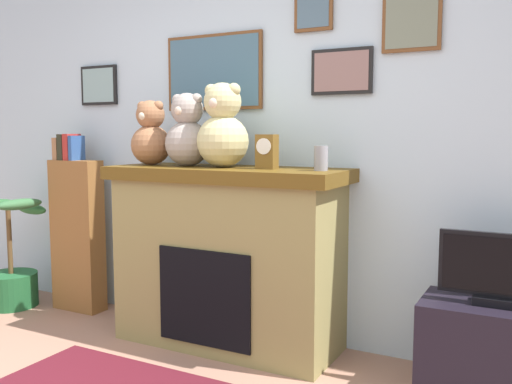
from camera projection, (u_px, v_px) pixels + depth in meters
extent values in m
cube|color=silver|center=(258.00, 134.00, 3.59)|extent=(5.20, 0.12, 2.60)
cube|color=brown|center=(214.00, 72.00, 3.62)|extent=(0.71, 0.02, 0.49)
cube|color=#416478|center=(213.00, 72.00, 3.61)|extent=(0.67, 0.00, 0.45)
cube|color=black|center=(342.00, 71.00, 3.21)|extent=(0.37, 0.02, 0.26)
cube|color=#876763|center=(341.00, 71.00, 3.21)|extent=(0.33, 0.00, 0.22)
cube|color=black|center=(99.00, 85.00, 4.09)|extent=(0.33, 0.02, 0.28)
cube|color=#83A6A7|center=(98.00, 85.00, 4.08)|extent=(0.29, 0.00, 0.24)
cube|color=brown|center=(412.00, 22.00, 3.01)|extent=(0.32, 0.02, 0.31)
cube|color=slate|center=(411.00, 22.00, 3.00)|extent=(0.28, 0.00, 0.27)
cube|color=brown|center=(314.00, 5.00, 3.26)|extent=(0.24, 0.02, 0.30)
cube|color=slate|center=(313.00, 5.00, 3.25)|extent=(0.20, 0.00, 0.26)
cube|color=olive|center=(228.00, 263.00, 3.41)|extent=(1.36, 0.53, 1.02)
cube|color=brown|center=(227.00, 174.00, 3.35)|extent=(1.48, 0.59, 0.08)
cube|color=black|center=(204.00, 298.00, 3.19)|extent=(0.61, 0.02, 0.56)
cube|color=brown|center=(78.00, 236.00, 4.08)|extent=(0.40, 0.16, 1.11)
cube|color=#976844|center=(61.00, 149.00, 4.07)|extent=(0.04, 0.13, 0.16)
cube|color=black|center=(66.00, 147.00, 4.05)|extent=(0.05, 0.13, 0.19)
cube|color=#AA2A25|center=(72.00, 147.00, 4.02)|extent=(0.05, 0.13, 0.19)
cube|color=#2B4E8B|center=(77.00, 148.00, 4.00)|extent=(0.03, 0.13, 0.18)
cylinder|color=#1E592D|center=(12.00, 290.00, 4.19)|extent=(0.38, 0.38, 0.25)
cylinder|color=brown|center=(9.00, 241.00, 4.15)|extent=(0.04, 0.04, 0.50)
ellipsoid|color=#346439|center=(19.00, 204.00, 4.03)|extent=(0.15, 0.37, 0.08)
ellipsoid|color=#2B6431|center=(32.00, 209.00, 4.28)|extent=(0.37, 0.16, 0.08)
cube|color=black|center=(493.00, 353.00, 2.70)|extent=(0.68, 0.40, 0.48)
cube|color=black|center=(495.00, 300.00, 2.67)|extent=(0.20, 0.14, 0.04)
cube|color=black|center=(497.00, 265.00, 2.65)|extent=(0.53, 0.03, 0.31)
cube|color=black|center=(497.00, 266.00, 2.64)|extent=(0.49, 0.00, 0.27)
cylinder|color=gray|center=(321.00, 158.00, 3.04)|extent=(0.08, 0.08, 0.14)
cube|color=brown|center=(267.00, 152.00, 3.19)|extent=(0.11, 0.08, 0.20)
cylinder|color=white|center=(264.00, 146.00, 3.15)|extent=(0.09, 0.01, 0.09)
sphere|color=#976442|center=(151.00, 145.00, 3.58)|extent=(0.26, 0.26, 0.26)
sphere|color=#976442|center=(150.00, 115.00, 3.56)|extent=(0.19, 0.19, 0.19)
sphere|color=#976442|center=(142.00, 106.00, 3.58)|extent=(0.06, 0.06, 0.06)
sphere|color=#976442|center=(158.00, 106.00, 3.52)|extent=(0.06, 0.06, 0.06)
sphere|color=beige|center=(143.00, 116.00, 3.49)|extent=(0.06, 0.06, 0.06)
sphere|color=gray|center=(188.00, 144.00, 3.44)|extent=(0.28, 0.28, 0.28)
sphere|color=gray|center=(187.00, 109.00, 3.42)|extent=(0.20, 0.20, 0.20)
sphere|color=gray|center=(178.00, 100.00, 3.45)|extent=(0.07, 0.07, 0.07)
sphere|color=gray|center=(197.00, 99.00, 3.38)|extent=(0.07, 0.07, 0.07)
sphere|color=beige|center=(179.00, 111.00, 3.35)|extent=(0.06, 0.06, 0.06)
sphere|color=#C7BE83|center=(223.00, 141.00, 3.32)|extent=(0.31, 0.31, 0.31)
sphere|color=#C7BE83|center=(223.00, 102.00, 3.30)|extent=(0.22, 0.22, 0.22)
sphere|color=#C7BE83|center=(211.00, 91.00, 3.33)|extent=(0.08, 0.08, 0.08)
sphere|color=#C7BE83|center=(234.00, 90.00, 3.25)|extent=(0.08, 0.08, 0.08)
sphere|color=beige|center=(214.00, 103.00, 3.22)|extent=(0.07, 0.07, 0.07)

